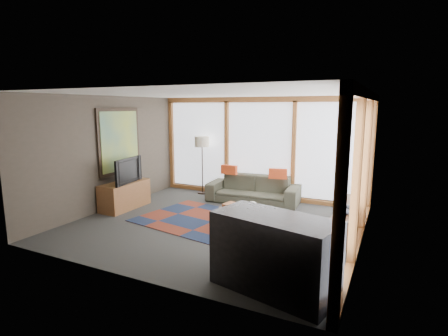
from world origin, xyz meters
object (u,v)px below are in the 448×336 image
at_px(coffee_table, 246,220).
at_px(bookshelf, 347,219).
at_px(floor_lamp, 202,165).
at_px(television, 125,170).
at_px(tv_console, 125,195).
at_px(bar_counter, 274,253).
at_px(sofa, 253,189).

distance_m(coffee_table, bookshelf, 1.92).
distance_m(floor_lamp, television, 2.26).
bearing_deg(tv_console, television, -30.76).
relative_size(coffee_table, bar_counter, 0.70).
bearing_deg(bookshelf, television, -171.74).
bearing_deg(coffee_table, bookshelf, 21.34).
relative_size(floor_lamp, television, 1.54).
relative_size(floor_lamp, bookshelf, 0.79).
bearing_deg(bookshelf, coffee_table, -158.66).
bearing_deg(bookshelf, tv_console, -172.40).
xyz_separation_m(coffee_table, bar_counter, (1.22, -1.98, 0.31)).
height_order(sofa, bookshelf, sofa).
height_order(floor_lamp, television, floor_lamp).
relative_size(floor_lamp, tv_console, 1.26).
distance_m(sofa, coffee_table, 1.96).
relative_size(sofa, bar_counter, 1.44).
height_order(bookshelf, television, television).
xyz_separation_m(sofa, television, (-2.43, -1.86, 0.59)).
distance_m(floor_lamp, bar_counter, 5.29).
bearing_deg(bar_counter, television, 167.58).
xyz_separation_m(floor_lamp, tv_console, (-0.92, -2.05, -0.47)).
xyz_separation_m(sofa, bar_counter, (1.79, -3.84, 0.17)).
xyz_separation_m(coffee_table, tv_console, (-3.08, 0.05, 0.13)).
xyz_separation_m(coffee_table, television, (-3.00, 0.00, 0.73)).
distance_m(sofa, bar_counter, 4.24).
distance_m(floor_lamp, bookshelf, 4.22).
height_order(coffee_table, television, television).
distance_m(sofa, bookshelf, 2.64).
distance_m(bookshelf, television, 4.89).
height_order(sofa, coffee_table, sofa).
height_order(bookshelf, tv_console, tv_console).
bearing_deg(coffee_table, television, 179.93).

